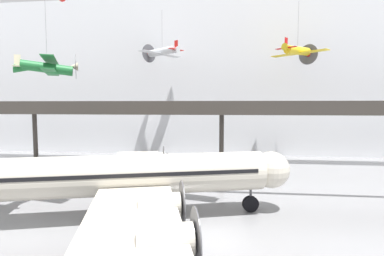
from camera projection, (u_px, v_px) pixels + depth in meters
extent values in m
plane|color=gray|center=(215.00, 240.00, 19.10)|extent=(260.00, 260.00, 0.00)
cube|color=silver|center=(223.00, 77.00, 51.83)|extent=(140.00, 3.00, 26.92)
cube|color=#38332D|center=(222.00, 112.00, 44.05)|extent=(110.00, 3.20, 0.90)
cube|color=#38332D|center=(222.00, 105.00, 42.44)|extent=(110.00, 0.12, 1.10)
cylinder|color=#38332D|center=(35.00, 136.00, 48.72)|extent=(0.70, 0.70, 7.15)
cylinder|color=#38332D|center=(222.00, 138.00, 45.31)|extent=(0.70, 0.70, 7.15)
cylinder|color=beige|center=(125.00, 175.00, 22.21)|extent=(21.07, 8.68, 3.03)
sphere|color=beige|center=(271.00, 170.00, 24.08)|extent=(2.97, 2.97, 2.97)
cube|color=black|center=(125.00, 171.00, 22.18)|extent=(19.67, 8.34, 0.27)
cube|color=beige|center=(137.00, 163.00, 30.49)|extent=(8.39, 14.28, 0.28)
cube|color=beige|center=(132.00, 229.00, 14.27)|extent=(8.39, 14.28, 0.28)
cylinder|color=beige|center=(153.00, 168.00, 27.81)|extent=(2.75, 2.07, 1.45)
cylinder|color=#4C4C51|center=(167.00, 167.00, 28.03)|extent=(0.82, 2.67, 2.76)
cylinder|color=beige|center=(151.00, 159.00, 32.31)|extent=(2.75, 2.07, 1.45)
cylinder|color=#4C4C51|center=(164.00, 159.00, 32.53)|extent=(0.82, 2.67, 2.76)
cylinder|color=beige|center=(159.00, 205.00, 17.42)|extent=(2.75, 2.07, 1.45)
cylinder|color=#4C4C51|center=(182.00, 204.00, 17.64)|extent=(0.82, 2.67, 2.76)
cylinder|color=beige|center=(165.00, 240.00, 12.92)|extent=(2.75, 2.07, 1.45)
cylinder|color=#4C4C51|center=(196.00, 238.00, 13.14)|extent=(0.82, 2.67, 2.76)
cylinder|color=#4C4C51|center=(251.00, 197.00, 23.96)|extent=(0.20, 0.20, 1.21)
cylinder|color=black|center=(250.00, 204.00, 24.01)|extent=(1.35, 0.72, 1.30)
cylinder|color=#4C4C51|center=(130.00, 193.00, 24.79)|extent=(0.20, 0.20, 1.21)
cylinder|color=black|center=(131.00, 201.00, 24.84)|extent=(1.35, 0.72, 1.30)
cylinder|color=#4C4C51|center=(128.00, 215.00, 20.02)|extent=(0.20, 0.20, 1.21)
cylinder|color=black|center=(128.00, 223.00, 20.07)|extent=(1.35, 0.72, 1.30)
cylinder|color=yellow|center=(298.00, 51.00, 42.37)|extent=(4.59, 4.93, 1.48)
cone|color=red|center=(308.00, 54.00, 44.31)|extent=(1.38, 1.37, 1.03)
cylinder|color=#4C4C51|center=(308.00, 54.00, 44.44)|extent=(2.25, 2.02, 2.98)
cone|color=yellow|center=(287.00, 47.00, 40.57)|extent=(1.75, 1.80, 1.06)
cube|color=yellow|center=(299.00, 53.00, 42.62)|extent=(7.13, 6.59, 0.10)
cube|color=red|center=(286.00, 43.00, 40.31)|extent=(0.49, 0.54, 1.38)
cube|color=red|center=(286.00, 48.00, 40.36)|extent=(2.67, 2.49, 0.06)
cylinder|color=slate|center=(298.00, 24.00, 42.09)|extent=(0.04, 0.04, 6.22)
cylinder|color=#1E6B33|center=(47.00, 68.00, 33.42)|extent=(5.30, 3.42, 1.64)
cone|color=beige|center=(74.00, 67.00, 34.37)|extent=(1.23, 1.28, 0.99)
cylinder|color=#4C4C51|center=(76.00, 66.00, 34.44)|extent=(1.33, 2.57, 2.86)
cone|color=#1E6B33|center=(21.00, 69.00, 32.54)|extent=(1.77, 1.52, 1.08)
cube|color=#1E6B33|center=(50.00, 60.00, 33.47)|extent=(4.79, 7.73, 0.10)
cube|color=#1E6B33|center=(51.00, 72.00, 33.57)|extent=(4.79, 7.73, 0.10)
cube|color=beige|center=(17.00, 61.00, 32.36)|extent=(0.60, 0.35, 1.32)
cube|color=beige|center=(18.00, 67.00, 32.41)|extent=(1.87, 2.84, 0.06)
cylinder|color=slate|center=(46.00, 19.00, 33.01)|extent=(0.04, 0.04, 9.62)
cylinder|color=silver|center=(162.00, 52.00, 46.18)|extent=(5.09, 3.81, 1.18)
cone|color=red|center=(150.00, 53.00, 47.94)|extent=(1.28, 1.31, 0.99)
cylinder|color=#4C4C51|center=(149.00, 53.00, 48.06)|extent=(1.58, 2.44, 2.87)
cone|color=silver|center=(175.00, 50.00, 44.55)|extent=(1.72, 1.57, 0.96)
cube|color=silver|center=(161.00, 54.00, 46.41)|extent=(5.43, 7.48, 0.10)
cube|color=red|center=(176.00, 45.00, 44.29)|extent=(0.58, 0.40, 1.32)
cube|color=red|center=(176.00, 49.00, 44.35)|extent=(2.09, 2.77, 0.06)
cylinder|color=slate|center=(162.00, 29.00, 45.92)|extent=(0.04, 0.04, 5.73)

